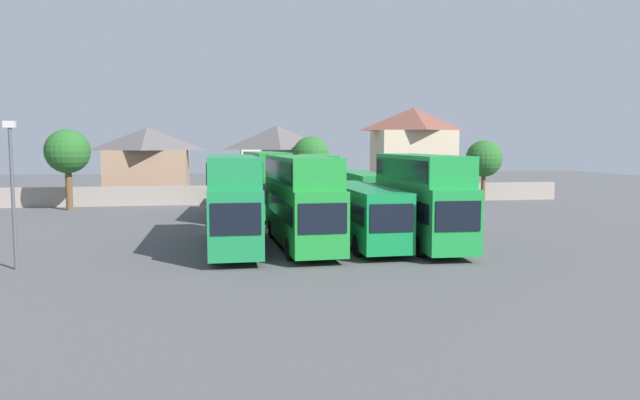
{
  "coord_description": "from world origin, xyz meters",
  "views": [
    {
      "loc": [
        -5.61,
        -32.1,
        5.6
      ],
      "look_at": [
        0.0,
        3.0,
        2.29
      ],
      "focal_mm": 33.09,
      "sensor_mm": 36.0,
      "label": 1
    }
  ],
  "objects_px": {
    "bus_1": "(233,197)",
    "tree_behind_wall": "(68,152)",
    "lamp_post_lot_edge": "(12,186)",
    "bus_8": "(362,191)",
    "tree_left_of_lot": "(484,159)",
    "bus_2": "(301,196)",
    "bus_5": "(232,192)",
    "tree_right_of_lot": "(311,155)",
    "bus_6": "(266,180)",
    "house_terrace_centre": "(277,161)",
    "house_terrace_left": "(148,163)",
    "bus_7": "(317,181)",
    "house_terrace_right": "(413,151)",
    "bus_3": "(362,212)",
    "bus_4": "(420,194)"
  },
  "relations": [
    {
      "from": "bus_3",
      "to": "bus_4",
      "type": "xyz_separation_m",
      "value": [
        3.33,
        -0.2,
        0.95
      ]
    },
    {
      "from": "bus_2",
      "to": "tree_right_of_lot",
      "type": "distance_m",
      "value": 27.4
    },
    {
      "from": "bus_2",
      "to": "bus_4",
      "type": "bearing_deg",
      "value": 85.68
    },
    {
      "from": "lamp_post_lot_edge",
      "to": "bus_8",
      "type": "bearing_deg",
      "value": 41.69
    },
    {
      "from": "bus_3",
      "to": "lamp_post_lot_edge",
      "type": "relative_size",
      "value": 1.64
    },
    {
      "from": "bus_4",
      "to": "bus_7",
      "type": "bearing_deg",
      "value": -165.12
    },
    {
      "from": "bus_3",
      "to": "bus_4",
      "type": "height_order",
      "value": "bus_4"
    },
    {
      "from": "tree_left_of_lot",
      "to": "tree_right_of_lot",
      "type": "height_order",
      "value": "tree_right_of_lot"
    },
    {
      "from": "bus_5",
      "to": "house_terrace_centre",
      "type": "distance_m",
      "value": 17.36
    },
    {
      "from": "bus_8",
      "to": "tree_right_of_lot",
      "type": "height_order",
      "value": "tree_right_of_lot"
    },
    {
      "from": "bus_5",
      "to": "tree_behind_wall",
      "type": "bearing_deg",
      "value": -113.41
    },
    {
      "from": "bus_5",
      "to": "tree_right_of_lot",
      "type": "distance_m",
      "value": 14.94
    },
    {
      "from": "bus_2",
      "to": "tree_left_of_lot",
      "type": "distance_m",
      "value": 30.74
    },
    {
      "from": "bus_8",
      "to": "bus_4",
      "type": "bearing_deg",
      "value": 0.48
    },
    {
      "from": "tree_behind_wall",
      "to": "tree_right_of_lot",
      "type": "xyz_separation_m",
      "value": [
        21.88,
        5.5,
        -0.41
      ]
    },
    {
      "from": "house_terrace_centre",
      "to": "house_terrace_right",
      "type": "xyz_separation_m",
      "value": [
        15.3,
        0.48,
        1.05
      ]
    },
    {
      "from": "bus_6",
      "to": "bus_8",
      "type": "bearing_deg",
      "value": 82.08
    },
    {
      "from": "bus_1",
      "to": "tree_behind_wall",
      "type": "relative_size",
      "value": 1.68
    },
    {
      "from": "bus_1",
      "to": "bus_5",
      "type": "bearing_deg",
      "value": 179.07
    },
    {
      "from": "bus_1",
      "to": "lamp_post_lot_edge",
      "type": "bearing_deg",
      "value": -68.03
    },
    {
      "from": "tree_left_of_lot",
      "to": "house_terrace_centre",
      "type": "bearing_deg",
      "value": 155.98
    },
    {
      "from": "house_terrace_left",
      "to": "lamp_post_lot_edge",
      "type": "xyz_separation_m",
      "value": [
        -1.47,
        -35.01,
        -0.0
      ]
    },
    {
      "from": "bus_5",
      "to": "bus_8",
      "type": "relative_size",
      "value": 0.9
    },
    {
      "from": "bus_1",
      "to": "lamp_post_lot_edge",
      "type": "relative_size",
      "value": 1.76
    },
    {
      "from": "bus_2",
      "to": "bus_3",
      "type": "distance_m",
      "value": 3.57
    },
    {
      "from": "tree_right_of_lot",
      "to": "lamp_post_lot_edge",
      "type": "relative_size",
      "value": 0.97
    },
    {
      "from": "tree_right_of_lot",
      "to": "bus_8",
      "type": "bearing_deg",
      "value": -79.71
    },
    {
      "from": "bus_1",
      "to": "bus_7",
      "type": "relative_size",
      "value": 1.09
    },
    {
      "from": "bus_6",
      "to": "bus_7",
      "type": "bearing_deg",
      "value": 89.92
    },
    {
      "from": "bus_7",
      "to": "house_terrace_centre",
      "type": "distance_m",
      "value": 16.4
    },
    {
      "from": "bus_6",
      "to": "house_terrace_centre",
      "type": "height_order",
      "value": "house_terrace_centre"
    },
    {
      "from": "bus_3",
      "to": "bus_7",
      "type": "xyz_separation_m",
      "value": [
        -0.26,
        14.9,
        0.82
      ]
    },
    {
      "from": "house_terrace_centre",
      "to": "lamp_post_lot_edge",
      "type": "relative_size",
      "value": 1.21
    },
    {
      "from": "bus_8",
      "to": "house_terrace_left",
      "type": "height_order",
      "value": "house_terrace_left"
    },
    {
      "from": "bus_2",
      "to": "bus_7",
      "type": "bearing_deg",
      "value": 165.01
    },
    {
      "from": "bus_2",
      "to": "bus_8",
      "type": "xyz_separation_m",
      "value": [
        6.77,
        14.14,
        -0.86
      ]
    },
    {
      "from": "bus_1",
      "to": "house_terrace_left",
      "type": "distance_m",
      "value": 32.05
    },
    {
      "from": "bus_3",
      "to": "house_terrace_centre",
      "type": "height_order",
      "value": "house_terrace_centre"
    },
    {
      "from": "bus_1",
      "to": "bus_8",
      "type": "distance_m",
      "value": 17.46
    },
    {
      "from": "house_terrace_left",
      "to": "tree_behind_wall",
      "type": "height_order",
      "value": "house_terrace_left"
    },
    {
      "from": "bus_3",
      "to": "tree_left_of_lot",
      "type": "xyz_separation_m",
      "value": [
        17.47,
        22.44,
        2.37
      ]
    },
    {
      "from": "bus_6",
      "to": "lamp_post_lot_edge",
      "type": "relative_size",
      "value": 1.72
    },
    {
      "from": "tree_left_of_lot",
      "to": "bus_8",
      "type": "bearing_deg",
      "value": -149.51
    },
    {
      "from": "bus_8",
      "to": "tree_left_of_lot",
      "type": "bearing_deg",
      "value": 120.93
    },
    {
      "from": "bus_2",
      "to": "bus_6",
      "type": "relative_size",
      "value": 1.0
    },
    {
      "from": "house_terrace_centre",
      "to": "house_terrace_right",
      "type": "bearing_deg",
      "value": 1.81
    },
    {
      "from": "bus_6",
      "to": "lamp_post_lot_edge",
      "type": "xyz_separation_m",
      "value": [
        -12.55,
        -18.51,
        0.94
      ]
    },
    {
      "from": "bus_4",
      "to": "bus_3",
      "type": "bearing_deg",
      "value": -91.89
    },
    {
      "from": "tree_right_of_lot",
      "to": "tree_behind_wall",
      "type": "bearing_deg",
      "value": -165.89
    },
    {
      "from": "bus_3",
      "to": "bus_5",
      "type": "bearing_deg",
      "value": -156.34
    }
  ]
}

